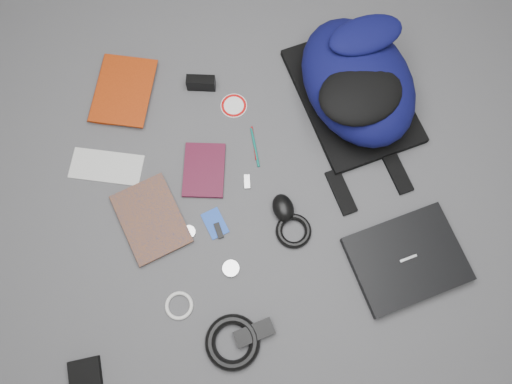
{
  "coord_description": "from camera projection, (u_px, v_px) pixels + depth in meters",
  "views": [
    {
      "loc": [
        -0.06,
        -0.47,
        1.54
      ],
      "look_at": [
        0.0,
        0.0,
        0.02
      ],
      "focal_mm": 35.0,
      "sensor_mm": 36.0,
      "label": 1
    }
  ],
  "objects": [
    {
      "name": "compact_camera",
      "position": [
        201.0,
        83.0,
        1.7
      ],
      "size": [
        0.1,
        0.05,
        0.05
      ],
      "primitive_type": "cube",
      "rotation": [
        0.0,
        0.0,
        -0.16
      ],
      "color": "black",
      "rests_on": "ground"
    },
    {
      "name": "pen_teal",
      "position": [
        255.0,
        147.0,
        1.66
      ],
      "size": [
        0.02,
        0.14,
        0.01
      ],
      "primitive_type": "cylinder",
      "rotation": [
        1.57,
        0.0,
        0.06
      ],
      "color": "#0B6759",
      "rests_on": "ground"
    },
    {
      "name": "headphone_right",
      "position": [
        231.0,
        268.0,
        1.54
      ],
      "size": [
        0.07,
        0.07,
        0.01
      ],
      "primitive_type": "cylinder",
      "rotation": [
        0.0,
        0.0,
        0.33
      ],
      "color": "silver",
      "rests_on": "ground"
    },
    {
      "name": "pouch",
      "position": [
        85.0,
        375.0,
        1.44
      ],
      "size": [
        0.1,
        0.1,
        0.02
      ],
      "primitive_type": "cube",
      "rotation": [
        0.0,
        0.0,
        0.09
      ],
      "color": "black",
      "rests_on": "ground"
    },
    {
      "name": "power_cord_coil",
      "position": [
        233.0,
        342.0,
        1.46
      ],
      "size": [
        0.19,
        0.19,
        0.03
      ],
      "primitive_type": "torus",
      "rotation": [
        0.0,
        0.0,
        0.17
      ],
      "color": "black",
      "rests_on": "ground"
    },
    {
      "name": "sticker_disc",
      "position": [
        234.0,
        106.0,
        1.71
      ],
      "size": [
        0.12,
        0.12,
        0.0
      ],
      "primitive_type": "cylinder",
      "rotation": [
        0.0,
        0.0,
        -0.33
      ],
      "color": "white",
      "rests_on": "ground"
    },
    {
      "name": "cable_coil",
      "position": [
        294.0,
        231.0,
        1.57
      ],
      "size": [
        0.12,
        0.12,
        0.02
      ],
      "primitive_type": "torus",
      "rotation": [
        0.0,
        0.0,
        0.08
      ],
      "color": "black",
      "rests_on": "ground"
    },
    {
      "name": "id_badge",
      "position": [
        215.0,
        223.0,
        1.58
      ],
      "size": [
        0.09,
        0.11,
        0.0
      ],
      "primitive_type": "cube",
      "rotation": [
        0.0,
        0.0,
        0.34
      ],
      "color": "#1844B5",
      "rests_on": "ground"
    },
    {
      "name": "headphone_left",
      "position": [
        189.0,
        232.0,
        1.57
      ],
      "size": [
        0.05,
        0.05,
        0.01
      ],
      "primitive_type": "cylinder",
      "rotation": [
        0.0,
        0.0,
        -0.35
      ],
      "color": "silver",
      "rests_on": "ground"
    },
    {
      "name": "envelope",
      "position": [
        106.0,
        167.0,
        1.64
      ],
      "size": [
        0.26,
        0.16,
        0.0
      ],
      "primitive_type": "cube",
      "rotation": [
        0.0,
        0.0,
        -0.25
      ],
      "color": "silver",
      "rests_on": "ground"
    },
    {
      "name": "ground",
      "position": [
        256.0,
        194.0,
        1.61
      ],
      "size": [
        4.0,
        4.0,
        0.0
      ],
      "primitive_type": "plane",
      "color": "#4F4F51",
      "rests_on": "ground"
    },
    {
      "name": "comic_book",
      "position": [
        124.0,
        232.0,
        1.57
      ],
      "size": [
        0.26,
        0.3,
        0.02
      ],
      "primitive_type": "imported",
      "rotation": [
        0.0,
        0.0,
        0.34
      ],
      "color": "#AF570C",
      "rests_on": "ground"
    },
    {
      "name": "backpack",
      "position": [
        358.0,
        81.0,
        1.61
      ],
      "size": [
        0.48,
        0.6,
        0.22
      ],
      "primitive_type": null,
      "rotation": [
        0.0,
        0.0,
        0.24
      ],
      "color": "#070932",
      "rests_on": "ground"
    },
    {
      "name": "power_brick",
      "position": [
        254.0,
        333.0,
        1.47
      ],
      "size": [
        0.13,
        0.08,
        0.03
      ],
      "primitive_type": "cube",
      "rotation": [
        0.0,
        0.0,
        0.26
      ],
      "color": "black",
      "rests_on": "ground"
    },
    {
      "name": "key_fob",
      "position": [
        285.0,
        203.0,
        1.6
      ],
      "size": [
        0.03,
        0.04,
        0.01
      ],
      "primitive_type": "cube",
      "rotation": [
        0.0,
        0.0,
        0.34
      ],
      "color": "black",
      "rests_on": "ground"
    },
    {
      "name": "textbook_red",
      "position": [
        96.0,
        88.0,
        1.71
      ],
      "size": [
        0.25,
        0.3,
        0.03
      ],
      "primitive_type": "imported",
      "rotation": [
        0.0,
        0.0,
        -0.26
      ],
      "color": "#8F2708",
      "rests_on": "ground"
    },
    {
      "name": "dvd_case",
      "position": [
        204.0,
        170.0,
        1.63
      ],
      "size": [
        0.16,
        0.2,
        0.01
      ],
      "primitive_type": "cube",
      "rotation": [
        0.0,
        0.0,
        -0.16
      ],
      "color": "#3D0B1C",
      "rests_on": "ground"
    },
    {
      "name": "usb_black",
      "position": [
        219.0,
        231.0,
        1.57
      ],
      "size": [
        0.03,
        0.05,
        0.01
      ],
      "primitive_type": "cube",
      "rotation": [
        0.0,
        0.0,
        0.23
      ],
      "color": "black",
      "rests_on": "ground"
    },
    {
      "name": "usb_silver",
      "position": [
        247.0,
        182.0,
        1.62
      ],
      "size": [
        0.02,
        0.05,
        0.01
      ],
      "primitive_type": "cube",
      "rotation": [
        0.0,
        0.0,
        -0.08
      ],
      "color": "#B4B3B6",
      "rests_on": "ground"
    },
    {
      "name": "mouse",
      "position": [
        283.0,
        208.0,
        1.57
      ],
      "size": [
        0.08,
        0.1,
        0.05
      ],
      "primitive_type": "ellipsoid",
      "rotation": [
        0.0,
        0.0,
        0.17
      ],
      "color": "black",
      "rests_on": "ground"
    },
    {
      "name": "laptop",
      "position": [
        407.0,
        259.0,
        1.53
      ],
      "size": [
        0.38,
        0.33,
        0.03
      ],
      "primitive_type": "cube",
      "rotation": [
        0.0,
        0.0,
        0.23
      ],
      "color": "black",
      "rests_on": "ground"
    },
    {
      "name": "pen_red",
      "position": [
        254.0,
        143.0,
        1.66
      ],
      "size": [
        0.01,
        0.12,
        0.01
      ],
      "primitive_type": "cylinder",
      "rotation": [
        1.57,
        0.0,
        0.01
      ],
      "color": "#970B0F",
      "rests_on": "ground"
    },
    {
      "name": "white_cable_coil",
      "position": [
        179.0,
        306.0,
        1.5
      ],
      "size": [
        0.11,
        0.11,
        0.01
      ],
      "primitive_type": "torus",
      "rotation": [
        0.0,
        0.0,
        -0.35
      ],
      "color": "white",
      "rests_on": "ground"
    }
  ]
}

